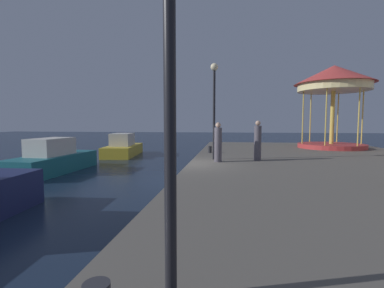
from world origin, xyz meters
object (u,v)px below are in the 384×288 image
lamp_post_mid_promenade (214,95)px  bollard_north (210,149)px  motorboat_yellow (123,147)px  carousel (334,86)px  motorboat_teal (53,160)px  person_far_corner (218,143)px  person_by_the_water (258,142)px

lamp_post_mid_promenade → bollard_north: (-0.40, 2.86, -2.91)m
motorboat_yellow → lamp_post_mid_promenade: bearing=-43.8°
carousel → motorboat_teal: bearing=-155.8°
carousel → bollard_north: 10.12m
carousel → lamp_post_mid_promenade: bearing=-138.0°
motorboat_yellow → person_far_corner: size_ratio=3.06×
motorboat_yellow → lamp_post_mid_promenade: lamp_post_mid_promenade is taller
carousel → bollard_north: size_ratio=14.27×
motorboat_yellow → bollard_north: motorboat_yellow is taller
carousel → person_far_corner: bearing=-134.2°
bollard_north → person_by_the_water: person_by_the_water is taller
lamp_post_mid_promenade → person_far_corner: size_ratio=2.56×
person_by_the_water → person_far_corner: (-1.83, -0.74, -0.04)m
motorboat_yellow → person_by_the_water: person_by_the_water is taller
carousel → bollard_north: carousel is taller
motorboat_teal → person_by_the_water: person_by_the_water is taller
motorboat_yellow → person_far_corner: bearing=-45.9°
motorboat_yellow → bollard_north: size_ratio=13.73×
motorboat_teal → person_far_corner: bearing=-3.7°
lamp_post_mid_promenade → bollard_north: lamp_post_mid_promenade is taller
bollard_north → person_far_corner: 3.74m
lamp_post_mid_promenade → bollard_north: bearing=98.0°
motorboat_teal → bollard_north: 8.50m
motorboat_yellow → bollard_north: (7.09, -4.34, 0.36)m
carousel → person_far_corner: (-7.61, -7.83, -3.46)m
motorboat_yellow → person_far_corner: person_far_corner is taller
motorboat_yellow → carousel: (15.33, -0.14, 4.47)m
person_far_corner → motorboat_yellow: bearing=134.1°
person_far_corner → bollard_north: bearing=99.9°
person_by_the_water → lamp_post_mid_promenade: bearing=178.9°
lamp_post_mid_promenade → person_far_corner: 2.41m
person_far_corner → carousel: bearing=45.8°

